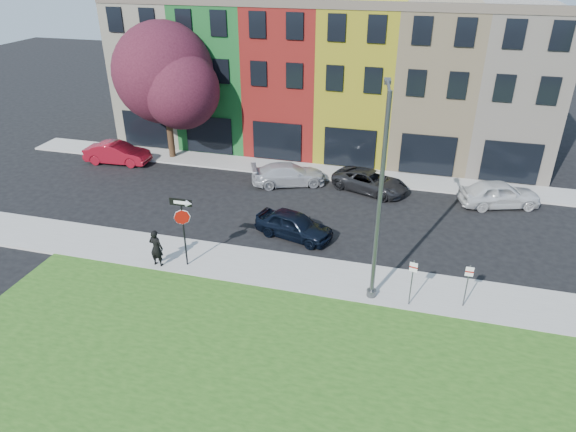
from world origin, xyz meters
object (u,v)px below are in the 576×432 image
(stop_sign, at_px, (182,219))
(sedan_near, at_px, (294,225))
(street_lamp, at_px, (380,201))
(man, at_px, (156,248))

(stop_sign, xyz_separation_m, sedan_near, (4.09, 4.03, -1.83))
(stop_sign, distance_m, sedan_near, 6.03)
(stop_sign, xyz_separation_m, street_lamp, (8.56, -0.00, 1.99))
(sedan_near, height_order, street_lamp, street_lamp)
(stop_sign, height_order, man, stop_sign)
(stop_sign, height_order, sedan_near, stop_sign)
(man, bearing_deg, stop_sign, -160.38)
(man, bearing_deg, street_lamp, -174.09)
(man, xyz_separation_m, sedan_near, (5.38, 4.39, -0.34))
(sedan_near, bearing_deg, stop_sign, 149.93)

